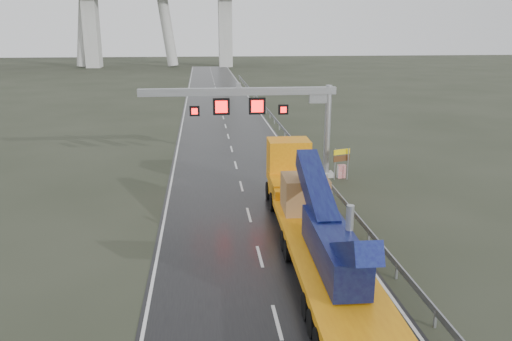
{
  "coord_description": "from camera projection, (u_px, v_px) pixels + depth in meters",
  "views": [
    {
      "loc": [
        -2.72,
        -19.3,
        11.29
      ],
      "look_at": [
        0.34,
        9.0,
        3.2
      ],
      "focal_mm": 35.0,
      "sensor_mm": 36.0,
      "label": 1
    }
  ],
  "objects": [
    {
      "name": "guardrail",
      "position": [
        290.0,
        137.0,
        50.96
      ],
      "size": [
        0.2,
        140.0,
        1.4
      ],
      "primitive_type": null,
      "color": "gray",
      "rests_on": "ground"
    },
    {
      "name": "ground",
      "position": [
        270.0,
        297.0,
        21.83
      ],
      "size": [
        400.0,
        400.0,
        0.0
      ],
      "primitive_type": "plane",
      "color": "#2A2F21",
      "rests_on": "ground"
    },
    {
      "name": "striped_barrier",
      "position": [
        341.0,
        171.0,
        39.14
      ],
      "size": [
        0.65,
        0.4,
        1.06
      ],
      "primitive_type": "cube",
      "rotation": [
        0.0,
        0.0,
        0.1
      ],
      "color": "red",
      "rests_on": "ground"
    },
    {
      "name": "heavy_haul_truck",
      "position": [
        309.0,
        209.0,
        26.91
      ],
      "size": [
        3.56,
        21.28,
        4.98
      ],
      "rotation": [
        0.0,
        0.0,
        -0.02
      ],
      "color": "orange",
      "rests_on": "ground"
    },
    {
      "name": "road",
      "position": [
        226.0,
        126.0,
        60.08
      ],
      "size": [
        11.0,
        200.0,
        0.02
      ],
      "primitive_type": "cube",
      "color": "black",
      "rests_on": "ground"
    },
    {
      "name": "exit_sign_pair",
      "position": [
        342.0,
        158.0,
        38.37
      ],
      "size": [
        1.38,
        0.53,
        2.47
      ],
      "rotation": [
        0.0,
        0.0,
        0.33
      ],
      "color": "gray",
      "rests_on": "ground"
    },
    {
      "name": "sign_gantry",
      "position": [
        266.0,
        107.0,
        37.72
      ],
      "size": [
        14.9,
        1.2,
        7.42
      ],
      "color": "#B9B9B4",
      "rests_on": "ground"
    }
  ]
}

